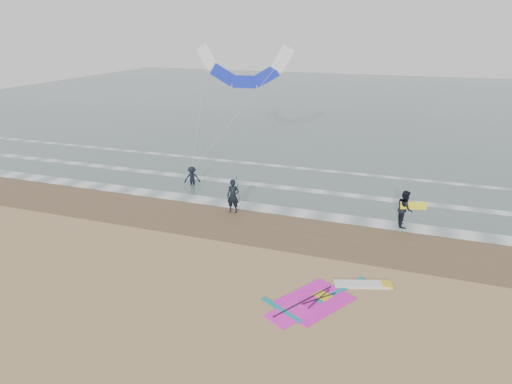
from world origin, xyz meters
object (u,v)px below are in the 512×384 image
(person_wading, at_px, (192,173))
(surf_kite, at_px, (244,70))
(person_walking, at_px, (405,209))
(person_standing, at_px, (233,196))
(windsurf_rig, at_px, (328,297))

(person_wading, distance_m, surf_kite, 7.48)
(surf_kite, bearing_deg, person_walking, -25.56)
(person_wading, bearing_deg, person_standing, -63.14)
(person_walking, relative_size, surf_kite, 0.25)
(person_walking, xyz_separation_m, person_wading, (-13.34, 2.13, -0.16))
(person_standing, height_order, person_walking, person_walking)
(person_wading, height_order, surf_kite, surf_kite)
(person_standing, xyz_separation_m, surf_kite, (-1.75, 6.42, 6.20))
(person_standing, distance_m, person_walking, 9.16)
(windsurf_rig, xyz_separation_m, person_walking, (2.40, 7.94, 0.95))
(person_wading, bearing_deg, person_walking, -33.95)
(person_walking, bearing_deg, windsurf_rig, 153.75)
(person_walking, xyz_separation_m, surf_kite, (-10.83, 5.18, 6.19))
(windsurf_rig, distance_m, person_walking, 8.35)
(windsurf_rig, relative_size, surf_kite, 0.61)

